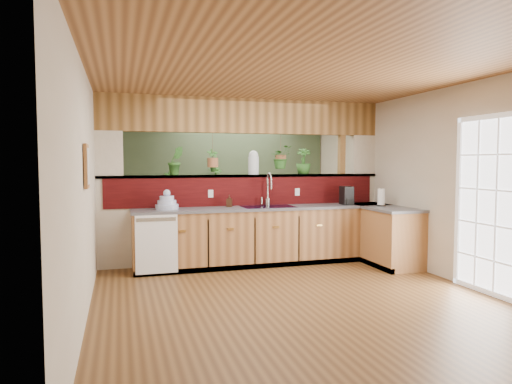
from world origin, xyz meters
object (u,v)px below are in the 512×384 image
object	(u,v)px
dish_stack	(167,203)
faucet	(268,188)
paper_towel	(381,198)
glass_jar	(253,163)
coffee_maker	(347,196)
shelving_console	(201,217)
soap_dispenser	(229,201)

from	to	relation	value
dish_stack	faucet	bearing A→B (deg)	4.61
dish_stack	paper_towel	size ratio (longest dim) A/B	1.15
dish_stack	glass_jar	xyz separation A→B (m)	(1.43, 0.35, 0.59)
faucet	paper_towel	size ratio (longest dim) A/B	1.80
coffee_maker	shelving_console	bearing A→B (deg)	136.89
faucet	paper_towel	world-z (taller)	faucet
glass_jar	soap_dispenser	bearing A→B (deg)	-151.18
faucet	coffee_maker	xyz separation A→B (m)	(1.28, -0.20, -0.15)
paper_towel	shelving_console	distance (m)	3.65
soap_dispenser	paper_towel	distance (m)	2.39
soap_dispenser	glass_jar	bearing A→B (deg)	28.82
coffee_maker	dish_stack	bearing A→B (deg)	-175.19
faucet	shelving_console	size ratio (longest dim) A/B	0.35
soap_dispenser	coffee_maker	bearing A→B (deg)	-5.14
paper_towel	coffee_maker	bearing A→B (deg)	137.49
paper_towel	glass_jar	size ratio (longest dim) A/B	0.75
coffee_maker	soap_dispenser	bearing A→B (deg)	-178.86
paper_towel	glass_jar	xyz separation A→B (m)	(-1.86, 0.80, 0.55)
soap_dispenser	shelving_console	xyz separation A→B (m)	(-0.07, 2.16, -0.49)
soap_dispenser	paper_towel	bearing A→B (deg)	-13.17
faucet	soap_dispenser	xyz separation A→B (m)	(-0.64, -0.03, -0.19)
coffee_maker	paper_towel	xyz separation A→B (m)	(0.41, -0.37, -0.00)
shelving_console	glass_jar	bearing A→B (deg)	-96.08
coffee_maker	paper_towel	distance (m)	0.55
dish_stack	glass_jar	distance (m)	1.58
soap_dispenser	paper_towel	world-z (taller)	paper_towel
dish_stack	paper_towel	distance (m)	3.32
coffee_maker	shelving_console	size ratio (longest dim) A/B	0.20
dish_stack	soap_dispenser	world-z (taller)	dish_stack
shelving_console	soap_dispenser	bearing A→B (deg)	-109.91
dish_stack	glass_jar	size ratio (longest dim) A/B	0.87
soap_dispenser	glass_jar	size ratio (longest dim) A/B	0.48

